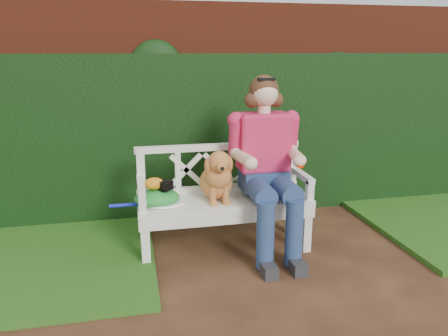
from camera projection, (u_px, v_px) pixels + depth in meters
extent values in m
plane|color=#331B12|center=(306.00, 287.00, 3.30)|extent=(60.00, 60.00, 0.00)
cube|color=maroon|center=(244.00, 109.00, 4.80)|extent=(10.00, 0.30, 2.20)
cube|color=#173F14|center=(249.00, 135.00, 4.66)|extent=(10.00, 0.18, 1.70)
cube|color=black|center=(165.00, 185.00, 3.63)|extent=(0.14, 0.12, 0.08)
ellipsoid|color=orange|center=(154.00, 184.00, 3.62)|extent=(0.19, 0.16, 0.10)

